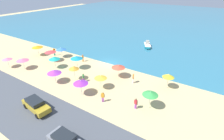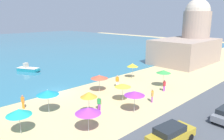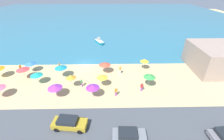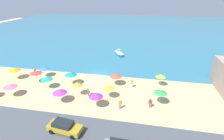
{
  "view_description": "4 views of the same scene",
  "coord_description": "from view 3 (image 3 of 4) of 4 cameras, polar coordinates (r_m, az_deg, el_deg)",
  "views": [
    {
      "loc": [
        18.51,
        -27.05,
        15.1
      ],
      "look_at": [
        3.55,
        -4.29,
        1.32
      ],
      "focal_mm": 28.0,
      "sensor_mm": 36.0,
      "label": 1
    },
    {
      "loc": [
        -14.04,
        -25.19,
        10.01
      ],
      "look_at": [
        8.43,
        -2.32,
        2.11
      ],
      "focal_mm": 35.0,
      "sensor_mm": 36.0,
      "label": 2
    },
    {
      "loc": [
        5.46,
        -30.38,
        16.34
      ],
      "look_at": [
        6.0,
        -4.49,
        1.06
      ],
      "focal_mm": 24.0,
      "sensor_mm": 36.0,
      "label": 3
    },
    {
      "loc": [
        9.44,
        -33.07,
        16.38
      ],
      "look_at": [
        3.27,
        -0.94,
        1.82
      ],
      "focal_mm": 28.0,
      "sensor_mm": 36.0,
      "label": 4
    }
  ],
  "objects": [
    {
      "name": "ground_plane",
      "position": [
        34.93,
        -10.05,
        2.14
      ],
      "size": [
        160.0,
        160.0,
        0.0
      ],
      "primitive_type": "plane",
      "color": "tan"
    },
    {
      "name": "sea",
      "position": [
        87.1,
        -5.06,
        19.64
      ],
      "size": [
        150.0,
        110.0,
        0.05
      ],
      "primitive_type": "cube",
      "color": "teal",
      "rests_on": "ground_plane"
    },
    {
      "name": "coastal_road",
      "position": [
        21.2,
        -16.86,
        -21.64
      ],
      "size": [
        80.0,
        8.0,
        0.06
      ],
      "primitive_type": "cube",
      "color": "#484C53",
      "rests_on": "ground_plane"
    },
    {
      "name": "beach_umbrella_0",
      "position": [
        30.15,
        -2.77,
        2.31
      ],
      "size": [
        2.35,
        2.35,
        2.39
      ],
      "color": "#B2B2B7",
      "rests_on": "ground_plane"
    },
    {
      "name": "beach_umbrella_1",
      "position": [
        26.2,
        -3.75,
        -2.6
      ],
      "size": [
        1.96,
        1.96,
        2.32
      ],
      "color": "#B2B2B7",
      "rests_on": "ground_plane"
    },
    {
      "name": "beach_umbrella_2",
      "position": [
        32.0,
        12.32,
        3.6
      ],
      "size": [
        1.82,
        1.82,
        2.56
      ],
      "color": "#B2B2B7",
      "rests_on": "ground_plane"
    },
    {
      "name": "beach_umbrella_3",
      "position": [
        26.63,
        -15.4,
        -2.44
      ],
      "size": [
        1.73,
        1.73,
        2.67
      ],
      "color": "#B2B2B7",
      "rests_on": "ground_plane"
    },
    {
      "name": "beach_umbrella_4",
      "position": [
        35.04,
        -28.72,
        2.34
      ],
      "size": [
        2.23,
        2.23,
        2.29
      ],
      "color": "#B2B2B7",
      "rests_on": "ground_plane"
    },
    {
      "name": "beach_umbrella_5",
      "position": [
        25.47,
        -20.96,
        -5.97
      ],
      "size": [
        2.3,
        2.3,
        2.38
      ],
      "color": "#B2B2B7",
      "rests_on": "ground_plane"
    },
    {
      "name": "beach_umbrella_7",
      "position": [
        26.66,
        14.14,
        -2.25
      ],
      "size": [
        2.07,
        2.07,
        2.61
      ],
      "color": "#B2B2B7",
      "rests_on": "ground_plane"
    },
    {
      "name": "beach_umbrella_8",
      "position": [
        23.82,
        -7.39,
        -6.29
      ],
      "size": [
        2.18,
        2.18,
        2.46
      ],
      "color": "#B2B2B7",
      "rests_on": "ground_plane"
    },
    {
      "name": "beach_umbrella_9",
      "position": [
        32.78,
        -30.88,
        0.34
      ],
      "size": [
        2.33,
        2.33,
        2.46
      ],
      "color": "#B2B2B7",
      "rests_on": "ground_plane"
    },
    {
      "name": "beach_umbrella_12",
      "position": [
        30.21,
        -18.95,
        1.15
      ],
      "size": [
        2.33,
        2.33,
        2.67
      ],
      "color": "#B2B2B7",
      "rests_on": "ground_plane"
    },
    {
      "name": "beach_umbrella_13",
      "position": [
        30.1,
        -26.89,
        -1.39
      ],
      "size": [
        2.15,
        2.15,
        2.42
      ],
      "color": "#B2B2B7",
      "rests_on": "ground_plane"
    },
    {
      "name": "bather_0",
      "position": [
        24.69,
        1.5,
        -8.08
      ],
      "size": [
        0.53,
        0.35,
        1.67
      ],
      "color": "#A843AA",
      "rests_on": "ground_plane"
    },
    {
      "name": "bather_1",
      "position": [
        27.33,
        -11.47,
        -4.62
      ],
      "size": [
        0.35,
        0.53,
        1.58
      ],
      "color": "purple",
      "rests_on": "ground_plane"
    },
    {
      "name": "bather_2",
      "position": [
        33.95,
        -19.41,
        1.58
      ],
      "size": [
        0.3,
        0.56,
        1.58
      ],
      "color": "orange",
      "rests_on": "ground_plane"
    },
    {
      "name": "bather_3",
      "position": [
        36.31,
        -31.53,
        0.73
      ],
      "size": [
        0.32,
        0.55,
        1.8
      ],
      "color": "teal",
      "rests_on": "ground_plane"
    },
    {
      "name": "bather_4",
      "position": [
        30.44,
        3.15,
        0.22
      ],
      "size": [
        0.37,
        0.51,
        1.78
      ],
      "color": "white",
      "rests_on": "ground_plane"
    },
    {
      "name": "bather_5",
      "position": [
        26.23,
        11.28,
        -6.23
      ],
      "size": [
        0.56,
        0.29,
        1.61
      ],
      "color": "purple",
      "rests_on": "ground_plane"
    },
    {
      "name": "parked_car_0",
      "position": [
        20.91,
        -16.0,
        -18.81
      ],
      "size": [
        4.55,
        2.23,
        1.55
      ],
      "color": "#AC8F24",
      "rests_on": "coastal_road"
    },
    {
      "name": "parked_car_1",
      "position": [
        19.29,
        6.43,
        -23.46
      ],
      "size": [
        4.04,
        2.03,
        1.37
      ],
      "color": "slate",
      "rests_on": "coastal_road"
    },
    {
      "name": "skiff_nearshore",
      "position": [
        47.23,
        -4.83,
        10.79
      ],
      "size": [
        3.2,
        4.44,
        1.56
      ],
      "color": "teal",
      "rests_on": "sea"
    }
  ]
}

